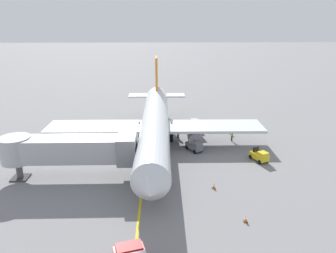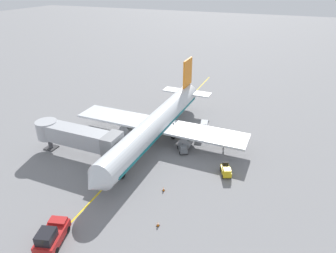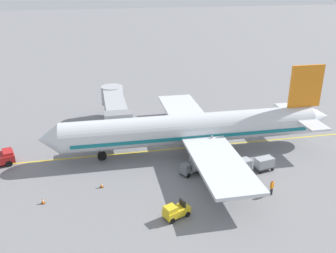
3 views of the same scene
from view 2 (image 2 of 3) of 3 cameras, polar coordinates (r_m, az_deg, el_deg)
ground_plane at (r=49.61m, az=-4.51°, el=-3.55°), size 400.00×400.00×0.00m
gate_lead_in_line at (r=49.61m, az=-4.51°, el=-3.54°), size 0.24×80.00×0.01m
parked_airliner at (r=49.29m, az=-2.17°, el=0.53°), size 30.05×37.23×10.63m
jet_bridge at (r=46.98m, az=-17.19°, el=-1.82°), size 14.74×3.50×4.98m
pushback_tractor at (r=34.99m, az=-21.65°, el=-19.00°), size 3.33×4.84×2.40m
baggage_tug_lead at (r=47.26m, az=2.86°, el=-4.18°), size 2.32×2.76×1.62m
baggage_tug_trailing at (r=42.87m, az=11.16°, el=-8.38°), size 2.08×2.77×1.62m
baggage_cart_front at (r=51.76m, az=6.08°, el=-1.02°), size 1.69×2.98×1.58m
baggage_cart_second_in_train at (r=54.12m, az=7.00°, el=0.25°), size 1.69×2.98×1.58m
ground_crew_wing_walker at (r=51.63m, az=2.66°, el=-0.96°), size 0.64×0.49×1.69m
ground_crew_loader at (r=51.88m, az=11.86°, el=-1.42°), size 0.41×0.68×1.69m
ground_crew_marshaller at (r=48.75m, az=10.72°, el=-3.28°), size 0.26×0.73×1.69m
safety_cone_nose_left at (r=39.58m, az=-0.88°, el=-11.98°), size 0.36×0.36×0.59m
safety_cone_nose_right at (r=35.06m, az=-1.96°, el=-18.31°), size 0.36×0.36×0.59m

